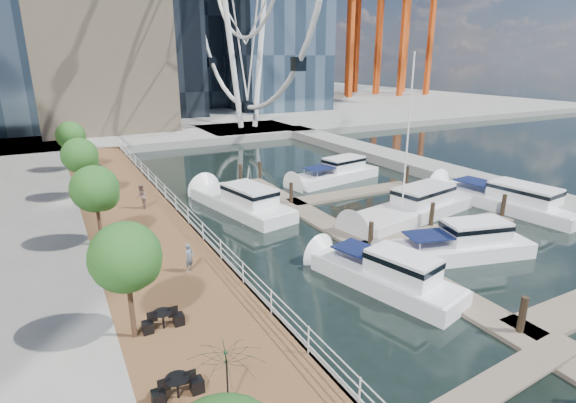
{
  "coord_description": "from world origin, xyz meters",
  "views": [
    {
      "loc": [
        -13.2,
        -11.71,
        11.09
      ],
      "look_at": [
        -1.25,
        10.58,
        3.0
      ],
      "focal_mm": 28.0,
      "sensor_mm": 36.0,
      "label": 1
    }
  ],
  "objects": [
    {
      "name": "port_cranes",
      "position": [
        67.67,
        95.67,
        20.0
      ],
      "size": [
        40.0,
        52.0,
        38.0
      ],
      "color": "#D84C14",
      "rests_on": "ground"
    },
    {
      "name": "seawall",
      "position": [
        -6.0,
        15.0,
        0.5
      ],
      "size": [
        0.25,
        60.0,
        1.0
      ],
      "primitive_type": "cube",
      "color": "#595954",
      "rests_on": "ground"
    },
    {
      "name": "yacht_foreground",
      "position": [
        6.84,
        4.78,
        0.0
      ],
      "size": [
        9.89,
        4.91,
        2.15
      ],
      "primitive_type": null,
      "rotation": [
        0.0,
        0.0,
        1.31
      ],
      "color": "white",
      "rests_on": "ground"
    },
    {
      "name": "moored_yachts",
      "position": [
        8.77,
        11.23,
        0.0
      ],
      "size": [
        23.21,
        35.23,
        11.5
      ],
      "color": "silver",
      "rests_on": "ground"
    },
    {
      "name": "pier",
      "position": [
        14.0,
        52.0,
        0.5
      ],
      "size": [
        14.0,
        12.0,
        1.0
      ],
      "primitive_type": "cube",
      "color": "gray",
      "rests_on": "ground"
    },
    {
      "name": "street_trees",
      "position": [
        -11.4,
        14.0,
        4.29
      ],
      "size": [
        2.6,
        42.6,
        4.6
      ],
      "color": "#3F2B1C",
      "rests_on": "ground"
    },
    {
      "name": "railing",
      "position": [
        -6.1,
        15.0,
        1.52
      ],
      "size": [
        0.1,
        60.0,
        1.05
      ],
      "primitive_type": null,
      "color": "white",
      "rests_on": "boardwalk"
    },
    {
      "name": "ground",
      "position": [
        0.0,
        0.0,
        0.0
      ],
      "size": [
        520.0,
        520.0,
        0.0
      ],
      "primitive_type": "plane",
      "color": "black",
      "rests_on": "ground"
    },
    {
      "name": "land_far",
      "position": [
        0.0,
        102.0,
        0.5
      ],
      "size": [
        200.0,
        114.0,
        1.0
      ],
      "primitive_type": "cube",
      "color": "gray",
      "rests_on": "ground"
    },
    {
      "name": "pedestrian_far",
      "position": [
        -10.01,
        29.34,
        1.98
      ],
      "size": [
        1.23,
        0.79,
        1.95
      ],
      "primitive_type": "imported",
      "rotation": [
        0.0,
        0.0,
        2.85
      ],
      "color": "#353A42",
      "rests_on": "boardwalk"
    },
    {
      "name": "boardwalk",
      "position": [
        -9.0,
        15.0,
        0.5
      ],
      "size": [
        6.0,
        60.0,
        1.0
      ],
      "primitive_type": "cube",
      "color": "brown",
      "rests_on": "ground"
    },
    {
      "name": "floating_docks",
      "position": [
        7.97,
        9.98,
        0.49
      ],
      "size": [
        16.0,
        34.0,
        2.6
      ],
      "color": "#6D6051",
      "rests_on": "ground"
    },
    {
      "name": "pedestrian_near",
      "position": [
        -7.96,
        8.38,
        1.74
      ],
      "size": [
        0.64,
        0.61,
        1.47
      ],
      "primitive_type": "imported",
      "rotation": [
        0.0,
        0.0,
        0.65
      ],
      "color": "slate",
      "rests_on": "boardwalk"
    },
    {
      "name": "pedestrian_mid",
      "position": [
        -8.11,
        19.48,
        1.89
      ],
      "size": [
        0.82,
        0.97,
        1.77
      ],
      "primitive_type": "imported",
      "rotation": [
        0.0,
        0.0,
        -1.76
      ],
      "color": "#7C5D55",
      "rests_on": "boardwalk"
    },
    {
      "name": "breakwater",
      "position": [
        20.0,
        20.0,
        0.5
      ],
      "size": [
        4.0,
        60.0,
        1.0
      ],
      "primitive_type": "cube",
      "color": "gray",
      "rests_on": "ground"
    }
  ]
}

